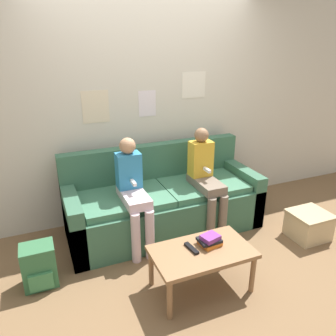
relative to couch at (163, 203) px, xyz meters
The scene contains 10 objects.
ground_plane 0.60m from the couch, 90.00° to the right, with size 10.00×10.00×0.00m, color brown.
wall_back 1.11m from the couch, 90.00° to the left, with size 8.00×0.07×2.60m.
couch is the anchor object (origin of this frame).
coffee_table 1.04m from the couch, 93.96° to the right, with size 0.83×0.49×0.38m.
person_left 0.55m from the couch, 153.33° to the right, with size 0.24×0.55×1.12m.
person_right 0.56m from the couch, 25.61° to the right, with size 0.24×0.55×1.14m.
tv_remote 1.01m from the couch, 98.50° to the right, with size 0.06×0.17×0.02m.
book_stack 1.00m from the couch, 88.69° to the right, with size 0.19×0.17×0.10m.
storage_box 1.58m from the couch, 30.02° to the right, with size 0.40×0.37×0.29m.
backpack 1.41m from the couch, 161.07° to the right, with size 0.28×0.25×0.38m.
Camera 1 is at (-1.20, -2.49, 1.99)m, focal length 35.00 mm.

